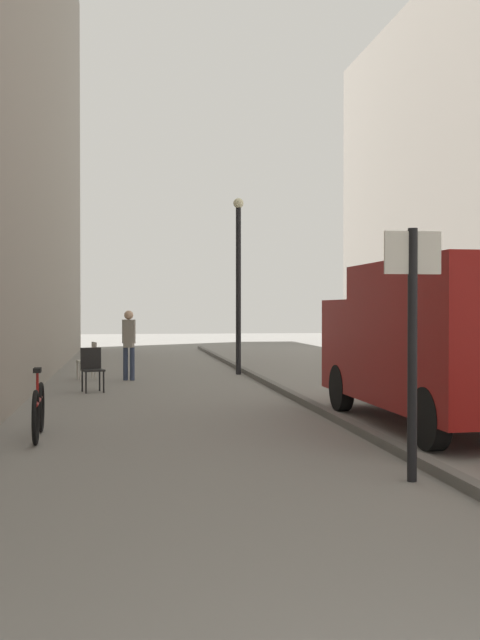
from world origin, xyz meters
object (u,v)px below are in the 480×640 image
at_px(delivery_van, 437,339).
at_px(cafe_chair_by_doorway, 90,358).
at_px(pedestrian_main_foreground, 129,340).
at_px(street_sign_post, 412,331).
at_px(lamp_post, 238,274).
at_px(bicycle_leaning, 38,411).
at_px(cafe_chair_near_window, 92,366).

height_order(delivery_van, cafe_chair_by_doorway, delivery_van).
bearing_deg(pedestrian_main_foreground, delivery_van, 139.91).
xyz_separation_m(street_sign_post, lamp_post, (0.13, 12.64, 1.18)).
distance_m(bicycle_leaning, cafe_chair_near_window, 5.75).
height_order(bicycle_leaning, cafe_chair_by_doorway, bicycle_leaning).
bearing_deg(lamp_post, bicycle_leaning, -114.10).
bearing_deg(bicycle_leaning, delivery_van, -0.90).
distance_m(street_sign_post, lamp_post, 12.70).
distance_m(lamp_post, bicycle_leaning, 10.58).
bearing_deg(street_sign_post, bicycle_leaning, -36.86).
height_order(delivery_van, cafe_chair_near_window, delivery_van).
bearing_deg(delivery_van, street_sign_post, -118.18).
bearing_deg(cafe_chair_near_window, street_sign_post, 97.19).
distance_m(cafe_chair_near_window, cafe_chair_by_doorway, 2.83).
relative_size(lamp_post, cafe_chair_by_doorway, 5.06).
xyz_separation_m(delivery_van, bicycle_leaning, (-5.83, -0.16, -0.94)).
bearing_deg(pedestrian_main_foreground, lamp_post, -136.97).
bearing_deg(lamp_post, pedestrian_main_foreground, -157.33).
distance_m(pedestrian_main_foreground, bicycle_leaning, 8.32).
bearing_deg(cafe_chair_by_doorway, cafe_chair_near_window, 169.46).
relative_size(bicycle_leaning, cafe_chair_near_window, 1.88).
xyz_separation_m(delivery_van, street_sign_post, (-1.75, -3.38, 0.23)).
height_order(delivery_van, street_sign_post, street_sign_post).
bearing_deg(pedestrian_main_foreground, cafe_chair_near_window, 92.51).
bearing_deg(cafe_chair_near_window, cafe_chair_by_doorway, -101.23).
relative_size(street_sign_post, lamp_post, 0.55).
bearing_deg(cafe_chair_by_doorway, bicycle_leaning, 163.88).
relative_size(pedestrian_main_foreground, delivery_van, 0.32).
distance_m(lamp_post, cafe_chair_near_window, 5.69).
height_order(cafe_chair_near_window, cafe_chair_by_doorway, same).
bearing_deg(cafe_chair_near_window, bicycle_leaning, 70.45).
bearing_deg(cafe_chair_near_window, pedestrian_main_foreground, -122.60).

